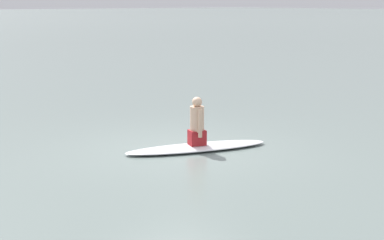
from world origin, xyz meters
TOP-DOWN VIEW (x-y plane):
  - ground_plane at (0.00, 0.00)m, footprint 400.00×400.00m
  - surfboard at (0.26, -0.28)m, footprint 2.97×1.66m
  - person_paddler at (0.26, -0.28)m, footprint 0.38×0.41m

SIDE VIEW (x-z plane):
  - ground_plane at x=0.00m, z-range 0.00..0.00m
  - surfboard at x=0.26m, z-range 0.00..0.10m
  - person_paddler at x=0.26m, z-range 0.06..1.01m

